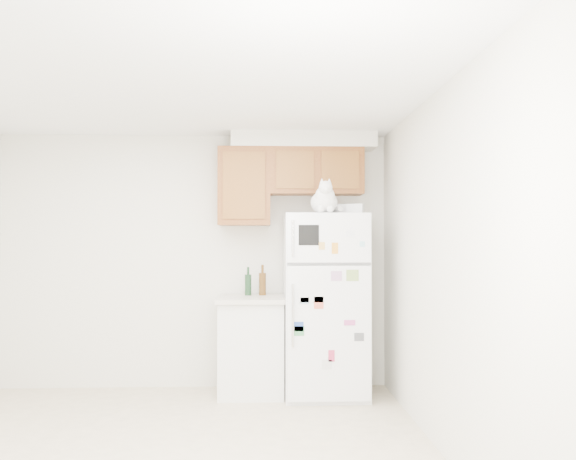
{
  "coord_description": "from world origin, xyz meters",
  "views": [
    {
      "loc": [
        0.69,
        -4.1,
        1.45
      ],
      "look_at": [
        0.91,
        1.55,
        1.55
      ],
      "focal_mm": 38.0,
      "sensor_mm": 36.0,
      "label": 1
    }
  ],
  "objects": [
    {
      "name": "cat",
      "position": [
        1.24,
        1.37,
        1.81
      ],
      "size": [
        0.3,
        0.44,
        0.31
      ],
      "color": "white",
      "rests_on": "refrigerator"
    },
    {
      "name": "room_shell",
      "position": [
        0.12,
        0.24,
        1.67
      ],
      "size": [
        3.84,
        4.04,
        2.52
      ],
      "color": "silver",
      "rests_on": "ground_plane"
    },
    {
      "name": "bottle_amber",
      "position": [
        0.68,
        1.85,
        1.07
      ],
      "size": [
        0.07,
        0.07,
        0.3
      ],
      "primitive_type": null,
      "color": "#593814",
      "rests_on": "base_counter"
    },
    {
      "name": "refrigerator",
      "position": [
        1.26,
        1.61,
        0.85
      ],
      "size": [
        0.76,
        0.78,
        1.7
      ],
      "color": "white",
      "rests_on": "ground_plane"
    },
    {
      "name": "ground_plane",
      "position": [
        0.0,
        0.0,
        -0.01
      ],
      "size": [
        3.8,
        4.0,
        0.01
      ],
      "primitive_type": "cube",
      "color": "beige"
    },
    {
      "name": "bottle_green",
      "position": [
        0.54,
        1.84,
        1.06
      ],
      "size": [
        0.06,
        0.06,
        0.28
      ],
      "primitive_type": null,
      "color": "#19381E",
      "rests_on": "base_counter"
    },
    {
      "name": "storage_box_back",
      "position": [
        1.49,
        1.74,
        1.75
      ],
      "size": [
        0.21,
        0.18,
        0.1
      ],
      "primitive_type": "cube",
      "rotation": [
        0.0,
        0.0,
        -0.33
      ],
      "color": "white",
      "rests_on": "refrigerator"
    },
    {
      "name": "storage_box_front",
      "position": [
        1.54,
        1.5,
        1.74
      ],
      "size": [
        0.18,
        0.16,
        0.09
      ],
      "primitive_type": "cube",
      "rotation": [
        0.0,
        0.0,
        -0.36
      ],
      "color": "white",
      "rests_on": "refrigerator"
    },
    {
      "name": "base_counter",
      "position": [
        0.57,
        1.68,
        0.46
      ],
      "size": [
        0.64,
        0.64,
        0.92
      ],
      "color": "white",
      "rests_on": "ground_plane"
    }
  ]
}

